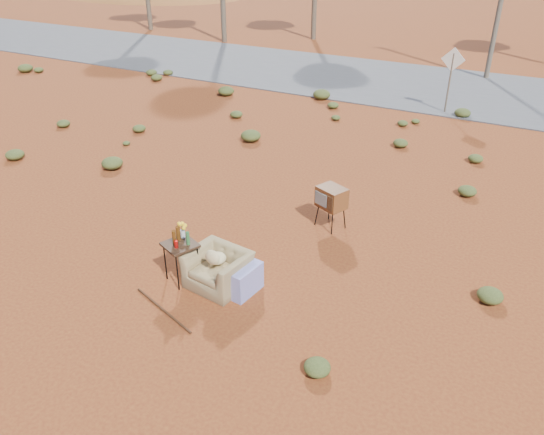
% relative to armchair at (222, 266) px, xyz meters
% --- Properties ---
extents(ground, '(140.00, 140.00, 0.00)m').
position_rel_armchair_xyz_m(ground, '(-0.23, 0.00, -0.42)').
color(ground, brown).
rests_on(ground, ground).
extents(highway, '(140.00, 7.00, 0.04)m').
position_rel_armchair_xyz_m(highway, '(-0.23, 15.00, -0.40)').
color(highway, '#565659').
rests_on(highway, ground).
extents(armchair, '(1.29, 0.79, 0.90)m').
position_rel_armchair_xyz_m(armchair, '(0.00, 0.00, 0.00)').
color(armchair, '#8F784E').
rests_on(armchair, ground).
extents(tv_unit, '(0.70, 0.65, 0.92)m').
position_rel_armchair_xyz_m(tv_unit, '(0.85, 2.88, 0.26)').
color(tv_unit, black).
rests_on(tv_unit, ground).
extents(side_table, '(0.70, 0.70, 1.08)m').
position_rel_armchair_xyz_m(side_table, '(-0.76, -0.14, 0.38)').
color(side_table, '#362313').
rests_on(side_table, ground).
extents(rusty_bar, '(1.51, 0.54, 0.04)m').
position_rel_armchair_xyz_m(rusty_bar, '(-0.50, -1.07, -0.40)').
color(rusty_bar, '#4B2714').
rests_on(rusty_bar, ground).
extents(road_sign, '(0.78, 0.06, 2.19)m').
position_rel_armchair_xyz_m(road_sign, '(1.27, 12.00, 1.08)').
color(road_sign, brown).
rests_on(road_sign, ground).
extents(scrub_patch, '(17.49, 8.07, 0.33)m').
position_rel_armchair_xyz_m(scrub_patch, '(-1.05, 4.41, -0.28)').
color(scrub_patch, '#4E5726').
rests_on(scrub_patch, ground).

